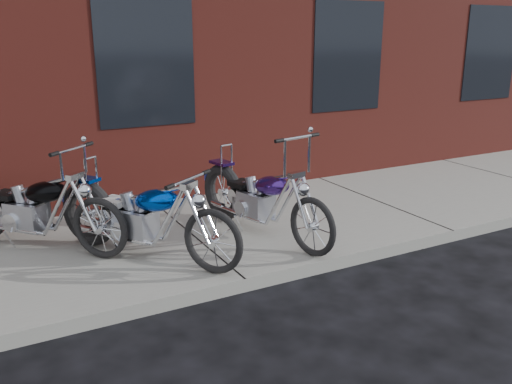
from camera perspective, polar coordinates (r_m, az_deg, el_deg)
ground at (r=5.70m, az=-1.11°, el=-10.51°), size 120.00×120.00×0.00m
sidewalk at (r=6.92m, az=-6.83°, el=-4.94°), size 22.00×3.00×0.15m
chopper_purple at (r=6.69m, az=0.47°, el=-0.99°), size 0.73×2.35×1.34m
chopper_blue at (r=6.13m, az=-11.90°, el=-2.86°), size 1.47×2.10×1.07m
chopper_third at (r=6.80m, az=-22.41°, el=-1.87°), size 1.70×1.93×1.25m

